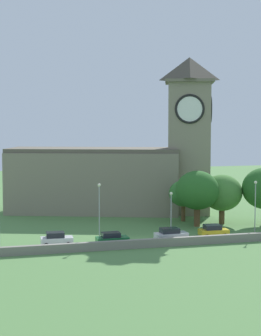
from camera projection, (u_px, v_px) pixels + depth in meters
ground_plane at (117, 222)px, 89.02m from camera, size 200.00×200.00×0.00m
church at (121, 167)px, 97.80m from camera, size 37.08×20.68×27.22m
quay_barrier at (151, 243)px, 70.71m from camera, size 47.44×0.70×1.10m
car_white at (56, 239)px, 71.32m from camera, size 4.21×2.40×1.85m
car_green at (112, 239)px, 71.94m from camera, size 4.22×2.21×1.70m
car_silver at (171, 235)px, 74.13m from camera, size 4.45×2.37×1.85m
car_yellow at (213, 231)px, 76.74m from camera, size 4.06×2.40×1.81m
streetlamp_west_mid at (99, 203)px, 74.59m from camera, size 0.44×0.44×7.77m
streetlamp_central at (171, 206)px, 77.24m from camera, size 0.44×0.44×6.28m
streetlamp_east_mid at (255, 198)px, 79.90m from camera, size 0.44×0.44×7.55m
tree_by_tower at (183, 194)px, 89.11m from camera, size 4.73×4.73×6.67m
tree_riverside_west at (197, 190)px, 84.51m from camera, size 6.65×6.65×8.61m
tree_churchyard at (222, 193)px, 86.67m from camera, size 6.33×6.33×7.81m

